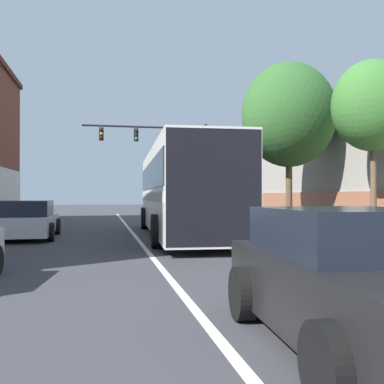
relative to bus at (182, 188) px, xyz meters
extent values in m
cube|color=silver|center=(-1.77, -0.92, -1.83)|extent=(0.14, 44.82, 0.01)
cube|color=#9E998E|center=(9.75, 1.91, 0.58)|extent=(8.03, 29.17, 4.84)
cube|color=#A86647|center=(5.78, 1.91, -0.99)|extent=(0.24, 28.59, 1.70)
cube|color=slate|center=(9.75, 1.91, 2.86)|extent=(8.36, 29.46, 0.30)
cube|color=silver|center=(0.00, 0.02, -0.09)|extent=(3.03, 12.66, 3.04)
cube|color=black|center=(0.00, 0.02, 0.45)|extent=(3.07, 12.41, 0.97)
cube|color=beige|center=(0.00, 0.02, -0.34)|extent=(3.06, 12.53, 0.30)
cube|color=black|center=(-0.29, -6.23, -0.09)|extent=(2.40, 0.17, 2.92)
cylinder|color=black|center=(-1.07, 3.97, -1.34)|extent=(0.35, 1.01, 1.00)
cylinder|color=black|center=(1.43, 3.85, -1.34)|extent=(0.35, 1.01, 1.00)
cylinder|color=black|center=(-1.43, -3.81, -1.34)|extent=(0.35, 1.01, 1.00)
cylinder|color=black|center=(1.07, -3.93, -1.34)|extent=(0.35, 1.01, 1.00)
cube|color=black|center=(-0.48, -12.88, -1.29)|extent=(1.89, 3.94, 0.74)
cube|color=black|center=(-0.46, -12.65, -0.67)|extent=(1.66, 2.09, 0.49)
cylinder|color=black|center=(-1.29, -11.64, -1.51)|extent=(0.25, 0.67, 0.66)
cylinder|color=black|center=(0.46, -11.73, -1.51)|extent=(0.25, 0.67, 0.66)
cylinder|color=black|center=(-1.42, -14.03, -1.51)|extent=(0.25, 0.67, 0.66)
cube|color=silver|center=(-5.70, 0.23, -1.34)|extent=(1.96, 4.65, 0.64)
cube|color=black|center=(-5.70, 0.00, -0.75)|extent=(1.77, 2.43, 0.56)
cylinder|color=black|center=(-6.69, 1.64, -1.52)|extent=(0.23, 0.64, 0.63)
cylinder|color=black|center=(-4.76, 1.68, -1.52)|extent=(0.23, 0.64, 0.63)
cylinder|color=black|center=(-4.70, -1.19, -1.52)|extent=(0.23, 0.64, 0.63)
cylinder|color=black|center=(3.60, 11.49, 1.27)|extent=(0.18, 0.18, 6.21)
cylinder|color=black|center=(-0.32, 11.49, 4.07)|extent=(7.84, 0.12, 0.12)
cube|color=black|center=(1.25, 11.49, 3.55)|extent=(0.28, 0.24, 0.80)
sphere|color=red|center=(1.25, 11.34, 3.80)|extent=(0.18, 0.18, 0.18)
sphere|color=black|center=(1.25, 11.34, 3.55)|extent=(0.18, 0.18, 0.18)
sphere|color=black|center=(1.25, 11.34, 3.30)|extent=(0.18, 0.18, 0.18)
cube|color=black|center=(-0.91, 11.49, 3.55)|extent=(0.28, 0.24, 0.80)
sphere|color=black|center=(-0.91, 11.34, 3.80)|extent=(0.18, 0.18, 0.18)
sphere|color=black|center=(-0.91, 11.34, 3.55)|extent=(0.18, 0.18, 0.18)
sphere|color=green|center=(-0.91, 11.34, 3.30)|extent=(0.18, 0.18, 0.18)
cube|color=black|center=(-3.07, 11.49, 3.55)|extent=(0.28, 0.24, 0.80)
sphere|color=black|center=(-3.07, 11.34, 3.80)|extent=(0.18, 0.18, 0.18)
sphere|color=orange|center=(-3.07, 11.34, 3.55)|extent=(0.18, 0.18, 0.18)
sphere|color=black|center=(-3.07, 11.34, 3.30)|extent=(0.18, 0.18, 0.18)
cylinder|color=brown|center=(4.77, -5.16, -0.27)|extent=(0.18, 0.18, 3.14)
ellipsoid|color=#38702D|center=(4.77, -5.16, 2.34)|extent=(2.44, 2.20, 2.68)
cylinder|color=brown|center=(3.86, -1.21, -0.30)|extent=(0.24, 0.24, 3.06)
ellipsoid|color=#2D5B28|center=(3.86, -1.21, 2.74)|extent=(3.57, 3.21, 3.93)
camera|label=1|loc=(-2.99, -16.96, -0.30)|focal=42.00mm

